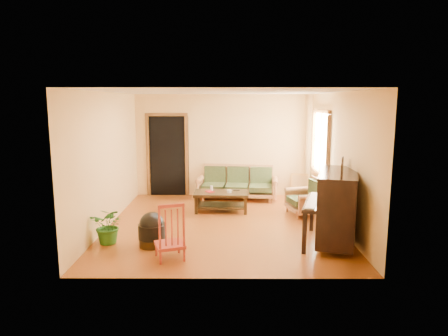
{
  "coord_description": "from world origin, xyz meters",
  "views": [
    {
      "loc": [
        0.05,
        -7.69,
        2.43
      ],
      "look_at": [
        0.02,
        0.2,
        1.1
      ],
      "focal_mm": 32.0,
      "sensor_mm": 36.0,
      "label": 1
    }
  ],
  "objects_px": {
    "armchair": "(304,197)",
    "piano": "(337,209)",
    "red_chair": "(170,230)",
    "footstool": "(152,234)",
    "potted_plant": "(109,225)",
    "coffee_table": "(221,202)",
    "ceramic_crock": "(306,192)",
    "sofa": "(237,183)"
  },
  "relations": [
    {
      "from": "piano",
      "to": "coffee_table",
      "type": "bearing_deg",
      "value": 151.34
    },
    {
      "from": "armchair",
      "to": "red_chair",
      "type": "relative_size",
      "value": 0.86
    },
    {
      "from": "footstool",
      "to": "potted_plant",
      "type": "bearing_deg",
      "value": 170.72
    },
    {
      "from": "red_chair",
      "to": "sofa",
      "type": "bearing_deg",
      "value": 53.7
    },
    {
      "from": "coffee_table",
      "to": "piano",
      "type": "xyz_separation_m",
      "value": [
        1.99,
        -2.08,
        0.41
      ]
    },
    {
      "from": "footstool",
      "to": "potted_plant",
      "type": "xyz_separation_m",
      "value": [
        -0.76,
        0.12,
        0.1
      ]
    },
    {
      "from": "sofa",
      "to": "armchair",
      "type": "bearing_deg",
      "value": -36.97
    },
    {
      "from": "potted_plant",
      "to": "piano",
      "type": "bearing_deg",
      "value": -0.24
    },
    {
      "from": "piano",
      "to": "ceramic_crock",
      "type": "xyz_separation_m",
      "value": [
        0.16,
        3.35,
        -0.5
      ]
    },
    {
      "from": "footstool",
      "to": "red_chair",
      "type": "distance_m",
      "value": 0.7
    },
    {
      "from": "ceramic_crock",
      "to": "red_chair",
      "type": "bearing_deg",
      "value": -126.08
    },
    {
      "from": "coffee_table",
      "to": "red_chair",
      "type": "bearing_deg",
      "value": -105.72
    },
    {
      "from": "red_chair",
      "to": "potted_plant",
      "type": "bearing_deg",
      "value": 130.07
    },
    {
      "from": "coffee_table",
      "to": "red_chair",
      "type": "relative_size",
      "value": 1.31
    },
    {
      "from": "red_chair",
      "to": "ceramic_crock",
      "type": "xyz_separation_m",
      "value": [
        2.92,
        4.01,
        -0.33
      ]
    },
    {
      "from": "armchair",
      "to": "ceramic_crock",
      "type": "distance_m",
      "value": 1.6
    },
    {
      "from": "armchair",
      "to": "piano",
      "type": "height_order",
      "value": "piano"
    },
    {
      "from": "armchair",
      "to": "piano",
      "type": "xyz_separation_m",
      "value": [
        0.19,
        -1.81,
        0.24
      ]
    },
    {
      "from": "sofa",
      "to": "red_chair",
      "type": "xyz_separation_m",
      "value": [
        -1.15,
        -3.8,
        0.04
      ]
    },
    {
      "from": "piano",
      "to": "red_chair",
      "type": "distance_m",
      "value": 2.84
    },
    {
      "from": "footstool",
      "to": "potted_plant",
      "type": "distance_m",
      "value": 0.78
    },
    {
      "from": "piano",
      "to": "potted_plant",
      "type": "relative_size",
      "value": 2.2
    },
    {
      "from": "armchair",
      "to": "ceramic_crock",
      "type": "relative_size",
      "value": 3.07
    },
    {
      "from": "ceramic_crock",
      "to": "sofa",
      "type": "bearing_deg",
      "value": -173.45
    },
    {
      "from": "coffee_table",
      "to": "footstool",
      "type": "xyz_separation_m",
      "value": [
        -1.14,
        -2.18,
        0.0
      ]
    },
    {
      "from": "ceramic_crock",
      "to": "potted_plant",
      "type": "relative_size",
      "value": 0.4
    },
    {
      "from": "coffee_table",
      "to": "footstool",
      "type": "bearing_deg",
      "value": -117.6
    },
    {
      "from": "red_chair",
      "to": "ceramic_crock",
      "type": "relative_size",
      "value": 3.56
    },
    {
      "from": "red_chair",
      "to": "piano",
      "type": "bearing_deg",
      "value": -6.19
    },
    {
      "from": "piano",
      "to": "ceramic_crock",
      "type": "height_order",
      "value": "piano"
    },
    {
      "from": "coffee_table",
      "to": "footstool",
      "type": "height_order",
      "value": "footstool"
    },
    {
      "from": "sofa",
      "to": "piano",
      "type": "relative_size",
      "value": 1.37
    },
    {
      "from": "ceramic_crock",
      "to": "coffee_table",
      "type": "bearing_deg",
      "value": -149.26
    },
    {
      "from": "ceramic_crock",
      "to": "armchair",
      "type": "bearing_deg",
      "value": -102.86
    },
    {
      "from": "red_chair",
      "to": "footstool",
      "type": "bearing_deg",
      "value": 105.14
    },
    {
      "from": "piano",
      "to": "ceramic_crock",
      "type": "distance_m",
      "value": 3.4
    },
    {
      "from": "coffee_table",
      "to": "armchair",
      "type": "distance_m",
      "value": 1.83
    },
    {
      "from": "coffee_table",
      "to": "red_chair",
      "type": "height_order",
      "value": "red_chair"
    },
    {
      "from": "armchair",
      "to": "piano",
      "type": "distance_m",
      "value": 1.84
    },
    {
      "from": "armchair",
      "to": "footstool",
      "type": "relative_size",
      "value": 1.71
    },
    {
      "from": "potted_plant",
      "to": "sofa",
      "type": "bearing_deg",
      "value": 53.92
    },
    {
      "from": "sofa",
      "to": "ceramic_crock",
      "type": "distance_m",
      "value": 1.8
    }
  ]
}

